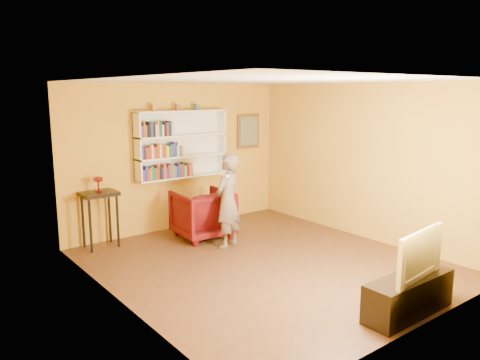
# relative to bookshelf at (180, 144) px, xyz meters

# --- Properties ---
(room_shell) EXTENTS (5.30, 5.80, 2.88)m
(room_shell) POSITION_rel_bookshelf_xyz_m (0.00, -2.41, -0.58)
(room_shell) COLOR #4A2C17
(room_shell) RESTS_ON ground
(bookshelf) EXTENTS (1.80, 0.29, 1.23)m
(bookshelf) POSITION_rel_bookshelf_xyz_m (0.00, 0.00, 0.00)
(bookshelf) COLOR white
(bookshelf) RESTS_ON room_shell
(books_row_lower) EXTENTS (1.00, 0.19, 0.27)m
(books_row_lower) POSITION_rel_bookshelf_xyz_m (-0.35, -0.11, -0.46)
(books_row_lower) COLOR #4C256F
(books_row_lower) RESTS_ON bookshelf
(books_row_middle) EXTENTS (0.80, 0.19, 0.26)m
(books_row_middle) POSITION_rel_bookshelf_xyz_m (-0.47, -0.11, -0.08)
(books_row_middle) COLOR #212498
(books_row_middle) RESTS_ON bookshelf
(books_row_upper) EXTENTS (0.63, 0.19, 0.27)m
(books_row_upper) POSITION_rel_bookshelf_xyz_m (-0.53, -0.11, 0.30)
(books_row_upper) COLOR #4C256F
(books_row_upper) RESTS_ON bookshelf
(ornament_left) EXTENTS (0.09, 0.09, 0.12)m
(ornament_left) POSITION_rel_bookshelf_xyz_m (-0.54, -0.06, 0.68)
(ornament_left) COLOR #AD6E31
(ornament_left) RESTS_ON bookshelf
(ornament_centre) EXTENTS (0.08, 0.08, 0.11)m
(ornament_centre) POSITION_rel_bookshelf_xyz_m (-0.07, -0.06, 0.68)
(ornament_centre) COLOR brown
(ornament_centre) RESTS_ON bookshelf
(ornament_right) EXTENTS (0.08, 0.08, 0.11)m
(ornament_right) POSITION_rel_bookshelf_xyz_m (0.33, -0.06, 0.68)
(ornament_right) COLOR #41536C
(ornament_right) RESTS_ON bookshelf
(framed_painting) EXTENTS (0.55, 0.05, 0.70)m
(framed_painting) POSITION_rel_bookshelf_xyz_m (1.65, 0.05, 0.16)
(framed_painting) COLOR brown
(framed_painting) RESTS_ON room_shell
(console_table) EXTENTS (0.57, 0.44, 0.94)m
(console_table) POSITION_rel_bookshelf_xyz_m (-1.65, -0.16, -0.82)
(console_table) COLOR black
(console_table) RESTS_ON ground
(ruby_lustre) EXTENTS (0.16, 0.16, 0.26)m
(ruby_lustre) POSITION_rel_bookshelf_xyz_m (-1.65, -0.16, -0.47)
(ruby_lustre) COLOR maroon
(ruby_lustre) RESTS_ON console_table
(armchair) EXTENTS (0.98, 1.00, 0.85)m
(armchair) POSITION_rel_bookshelf_xyz_m (-0.01, -0.74, -1.17)
(armchair) COLOR #42040A
(armchair) RESTS_ON ground
(person) EXTENTS (0.67, 0.57, 1.56)m
(person) POSITION_rel_bookshelf_xyz_m (0.02, -1.44, -0.81)
(person) COLOR brown
(person) RESTS_ON ground
(game_remote) EXTENTS (0.04, 0.15, 0.04)m
(game_remote) POSITION_rel_bookshelf_xyz_m (-0.28, -1.77, -0.30)
(game_remote) COLOR white
(game_remote) RESTS_ON person
(tv_cabinet) EXTENTS (1.28, 0.38, 0.46)m
(tv_cabinet) POSITION_rel_bookshelf_xyz_m (0.25, -4.66, -1.37)
(tv_cabinet) COLOR black
(tv_cabinet) RESTS_ON ground
(television) EXTENTS (1.00, 0.25, 0.57)m
(television) POSITION_rel_bookshelf_xyz_m (0.25, -4.66, -0.85)
(television) COLOR black
(television) RESTS_ON tv_cabinet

